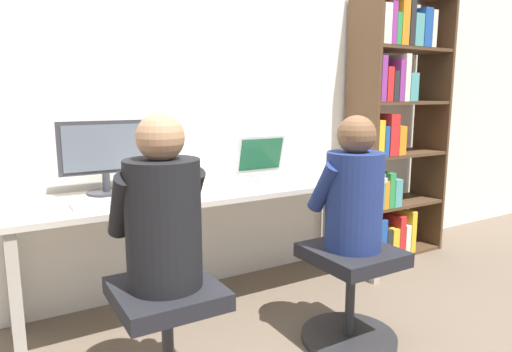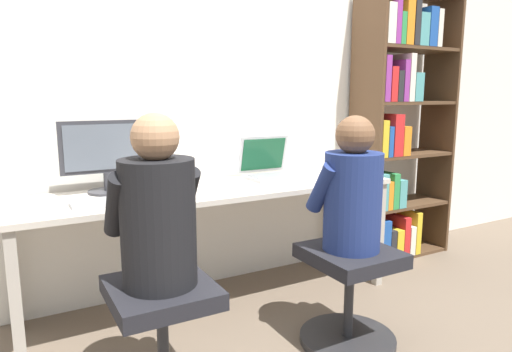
{
  "view_description": "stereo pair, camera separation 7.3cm",
  "coord_description": "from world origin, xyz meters",
  "px_view_note": "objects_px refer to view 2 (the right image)",
  "views": [
    {
      "loc": [
        -1.11,
        -2.05,
        1.25
      ],
      "look_at": [
        0.17,
        0.1,
        0.81
      ],
      "focal_mm": 32.0,
      "sensor_mm": 36.0,
      "label": 1
    },
    {
      "loc": [
        -1.05,
        -2.09,
        1.25
      ],
      "look_at": [
        0.17,
        0.1,
        0.81
      ],
      "focal_mm": 32.0,
      "sensor_mm": 36.0,
      "label": 2
    }
  ],
  "objects_px": {
    "desktop_monitor": "(106,156)",
    "laptop": "(271,169)",
    "office_chair_right": "(349,291)",
    "person_at_monitor": "(158,212)",
    "keyboard": "(111,201)",
    "bookshelf": "(396,130)",
    "office_chair_left": "(163,334)",
    "person_at_laptop": "(352,192)"
  },
  "relations": [
    {
      "from": "person_at_laptop",
      "to": "desktop_monitor",
      "type": "bearing_deg",
      "value": 138.14
    },
    {
      "from": "office_chair_left",
      "to": "person_at_monitor",
      "type": "xyz_separation_m",
      "value": [
        -0.0,
        0.01,
        0.52
      ]
    },
    {
      "from": "office_chair_left",
      "to": "laptop",
      "type": "bearing_deg",
      "value": 38.95
    },
    {
      "from": "laptop",
      "to": "person_at_monitor",
      "type": "height_order",
      "value": "person_at_monitor"
    },
    {
      "from": "office_chair_right",
      "to": "person_at_monitor",
      "type": "xyz_separation_m",
      "value": [
        -0.95,
        0.05,
        0.52
      ]
    },
    {
      "from": "desktop_monitor",
      "to": "laptop",
      "type": "xyz_separation_m",
      "value": [
        1.03,
        -0.03,
        -0.15
      ]
    },
    {
      "from": "desktop_monitor",
      "to": "office_chair_right",
      "type": "height_order",
      "value": "desktop_monitor"
    },
    {
      "from": "office_chair_left",
      "to": "office_chair_right",
      "type": "bearing_deg",
      "value": -2.6
    },
    {
      "from": "keyboard",
      "to": "bookshelf",
      "type": "distance_m",
      "value": 2.17
    },
    {
      "from": "office_chair_left",
      "to": "bookshelf",
      "type": "bearing_deg",
      "value": 20.69
    },
    {
      "from": "laptop",
      "to": "keyboard",
      "type": "relative_size",
      "value": 0.93
    },
    {
      "from": "office_chair_left",
      "to": "office_chair_right",
      "type": "relative_size",
      "value": 1.0
    },
    {
      "from": "office_chair_left",
      "to": "person_at_laptop",
      "type": "distance_m",
      "value": 1.08
    },
    {
      "from": "desktop_monitor",
      "to": "keyboard",
      "type": "distance_m",
      "value": 0.33
    },
    {
      "from": "person_at_monitor",
      "to": "office_chair_left",
      "type": "bearing_deg",
      "value": -90.0
    },
    {
      "from": "keyboard",
      "to": "office_chair_left",
      "type": "distance_m",
      "value": 0.73
    },
    {
      "from": "keyboard",
      "to": "person_at_laptop",
      "type": "relative_size",
      "value": 0.58
    },
    {
      "from": "laptop",
      "to": "office_chair_right",
      "type": "xyz_separation_m",
      "value": [
        -0.05,
        -0.85,
        -0.5
      ]
    },
    {
      "from": "laptop",
      "to": "person_at_monitor",
      "type": "distance_m",
      "value": 1.28
    },
    {
      "from": "office_chair_left",
      "to": "bookshelf",
      "type": "distance_m",
      "value": 2.34
    },
    {
      "from": "person_at_laptop",
      "to": "bookshelf",
      "type": "xyz_separation_m",
      "value": [
        1.13,
        0.82,
        0.2
      ]
    },
    {
      "from": "laptop",
      "to": "keyboard",
      "type": "height_order",
      "value": "laptop"
    },
    {
      "from": "laptop",
      "to": "person_at_laptop",
      "type": "distance_m",
      "value": 0.85
    },
    {
      "from": "office_chair_left",
      "to": "person_at_laptop",
      "type": "height_order",
      "value": "person_at_laptop"
    },
    {
      "from": "keyboard",
      "to": "person_at_monitor",
      "type": "bearing_deg",
      "value": -83.62
    },
    {
      "from": "office_chair_right",
      "to": "bookshelf",
      "type": "height_order",
      "value": "bookshelf"
    },
    {
      "from": "desktop_monitor",
      "to": "person_at_monitor",
      "type": "distance_m",
      "value": 0.84
    },
    {
      "from": "keyboard",
      "to": "person_at_monitor",
      "type": "xyz_separation_m",
      "value": [
        0.06,
        -0.56,
        0.07
      ]
    },
    {
      "from": "keyboard",
      "to": "office_chair_left",
      "type": "height_order",
      "value": "keyboard"
    },
    {
      "from": "desktop_monitor",
      "to": "person_at_laptop",
      "type": "relative_size",
      "value": 0.72
    },
    {
      "from": "desktop_monitor",
      "to": "office_chair_right",
      "type": "distance_m",
      "value": 1.47
    },
    {
      "from": "laptop",
      "to": "person_at_monitor",
      "type": "bearing_deg",
      "value": -141.23
    },
    {
      "from": "office_chair_right",
      "to": "person_at_laptop",
      "type": "relative_size",
      "value": 0.76
    },
    {
      "from": "laptop",
      "to": "person_at_laptop",
      "type": "height_order",
      "value": "person_at_laptop"
    },
    {
      "from": "keyboard",
      "to": "desktop_monitor",
      "type": "bearing_deg",
      "value": 82.02
    },
    {
      "from": "desktop_monitor",
      "to": "person_at_laptop",
      "type": "height_order",
      "value": "person_at_laptop"
    },
    {
      "from": "office_chair_left",
      "to": "person_at_monitor",
      "type": "relative_size",
      "value": 0.73
    },
    {
      "from": "keyboard",
      "to": "bookshelf",
      "type": "relative_size",
      "value": 0.19
    },
    {
      "from": "desktop_monitor",
      "to": "bookshelf",
      "type": "xyz_separation_m",
      "value": [
        2.11,
        -0.05,
        0.07
      ]
    },
    {
      "from": "person_at_monitor",
      "to": "desktop_monitor",
      "type": "bearing_deg",
      "value": 91.76
    },
    {
      "from": "office_chair_right",
      "to": "bookshelf",
      "type": "relative_size",
      "value": 0.25
    },
    {
      "from": "office_chair_right",
      "to": "laptop",
      "type": "bearing_deg",
      "value": 86.66
    }
  ]
}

